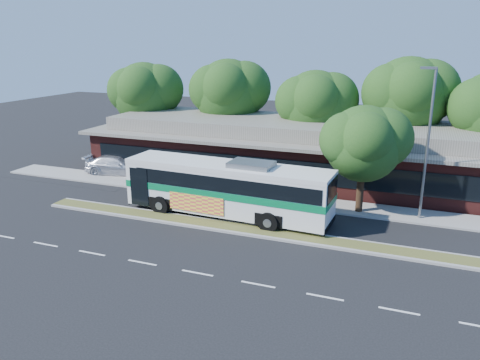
{
  "coord_description": "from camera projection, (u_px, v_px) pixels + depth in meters",
  "views": [
    {
      "loc": [
        8.91,
        -22.72,
        10.43
      ],
      "look_at": [
        -1.21,
        3.73,
        2.0
      ],
      "focal_mm": 35.0,
      "sensor_mm": 36.0,
      "label": 1
    }
  ],
  "objects": [
    {
      "name": "transit_bus",
      "position": [
        228.0,
        185.0,
        28.45
      ],
      "size": [
        13.07,
        3.47,
        3.63
      ],
      "rotation": [
        0.0,
        0.0,
        -0.05
      ],
      "color": "silver",
      "rests_on": "ground"
    },
    {
      "name": "tree_bg_b",
      "position": [
        234.0,
        92.0,
        41.32
      ],
      "size": [
        6.69,
        6.0,
        9.0
      ],
      "color": "black",
      "rests_on": "ground"
    },
    {
      "name": "median_strip",
      "position": [
        240.0,
        229.0,
        26.89
      ],
      "size": [
        26.0,
        1.1,
        0.15
      ],
      "primitive_type": "cube",
      "color": "#464B20",
      "rests_on": "ground"
    },
    {
      "name": "tree_bg_d",
      "position": [
        414.0,
        95.0,
        36.1
      ],
      "size": [
        6.91,
        6.2,
        9.37
      ],
      "color": "black",
      "rests_on": "ground"
    },
    {
      "name": "tree_bg_c",
      "position": [
        320.0,
        103.0,
        37.84
      ],
      "size": [
        6.24,
        5.6,
        8.26
      ],
      "color": "black",
      "rests_on": "ground"
    },
    {
      "name": "plaza_building",
      "position": [
        295.0,
        149.0,
        37.39
      ],
      "size": [
        33.2,
        11.2,
        4.45
      ],
      "color": "#511C19",
      "rests_on": "ground"
    },
    {
      "name": "ground",
      "position": [
        236.0,
        234.0,
        26.37
      ],
      "size": [
        120.0,
        120.0,
        0.0
      ],
      "primitive_type": "plane",
      "color": "black",
      "rests_on": "ground"
    },
    {
      "name": "tree_bg_a",
      "position": [
        149.0,
        92.0,
        43.24
      ],
      "size": [
        6.47,
        5.8,
        8.63
      ],
      "color": "black",
      "rests_on": "ground"
    },
    {
      "name": "sedan",
      "position": [
        118.0,
        165.0,
        37.86
      ],
      "size": [
        5.69,
        3.07,
        1.57
      ],
      "primitive_type": "imported",
      "rotation": [
        0.0,
        0.0,
        1.74
      ],
      "color": "silver",
      "rests_on": "ground"
    },
    {
      "name": "parking_lot",
      "position": [
        89.0,
        163.0,
        41.48
      ],
      "size": [
        14.0,
        12.0,
        0.01
      ],
      "primitive_type": "cube",
      "color": "black",
      "rests_on": "ground"
    },
    {
      "name": "sidewalk",
      "position": [
        270.0,
        199.0,
        32.08
      ],
      "size": [
        44.0,
        2.6,
        0.12
      ],
      "primitive_type": "cube",
      "color": "gray",
      "rests_on": "ground"
    },
    {
      "name": "sidewalk_tree",
      "position": [
        370.0,
        142.0,
        28.29
      ],
      "size": [
        5.22,
        4.68,
        6.79
      ],
      "color": "black",
      "rests_on": "ground"
    },
    {
      "name": "lamp_post",
      "position": [
        427.0,
        141.0,
        27.07
      ],
      "size": [
        0.93,
        0.18,
        9.07
      ],
      "color": "slate",
      "rests_on": "ground"
    }
  ]
}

